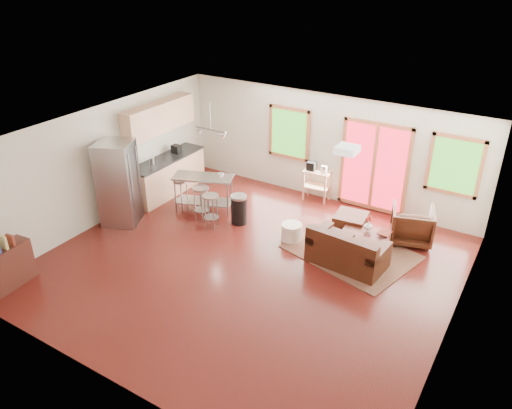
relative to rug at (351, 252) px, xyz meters
The scene contains 29 objects.
floor 2.14m from the rug, 136.21° to the right, with size 7.50×7.00×0.02m, color #3C0E0B.
ceiling 3.37m from the rug, 136.21° to the right, with size 7.50×7.00×0.02m, color silver.
back_wall 2.86m from the rug, 127.33° to the left, with size 7.50×0.02×2.60m, color beige.
left_wall 5.66m from the rug, 164.39° to the right, with size 0.02×7.00×2.60m, color beige.
right_wall 2.96m from the rug, 33.81° to the right, with size 0.02×7.00×2.60m, color beige.
front_wall 5.38m from the rug, 107.21° to the right, with size 7.50×0.02×2.60m, color beige.
window_left 3.55m from the rug, 142.17° to the left, with size 1.10×0.05×1.30m.
french_doors 2.28m from the rug, 99.94° to the left, with size 1.60×0.05×2.10m.
window_right 2.82m from the rug, 55.61° to the left, with size 1.10×0.05×1.30m.
rug is the anchor object (origin of this frame).
loveseat 0.57m from the rug, 80.73° to the right, with size 1.52×0.94×0.78m.
coffee_table 0.42m from the rug, 58.35° to the left, with size 0.96×0.64×0.36m.
armchair 1.45m from the rug, 50.61° to the left, with size 0.83×0.78×0.86m, color black.
ottoman 0.84m from the rug, 114.13° to the left, with size 0.65×0.65×0.44m, color black.
pouf 1.29m from the rug, behind, with size 0.43×0.43×0.38m, color silver.
vase 0.65m from the rug, 65.90° to the left, with size 0.22×0.22×0.30m.
book 0.81m from the rug, 48.25° to the left, with size 0.24×0.03×0.32m, color maroon.
cabinets 5.12m from the rug, behind, with size 0.64×2.24×2.30m.
refrigerator 5.19m from the rug, 163.07° to the right, with size 1.00×0.99×1.90m.
island 3.71m from the rug, behind, with size 1.47×1.01×0.86m.
cup 3.33m from the rug, behind, with size 0.13×0.10×0.13m, color silver.
bar_stool_a 4.18m from the rug, behind, with size 0.39×0.39×0.77m.
bar_stool_b 3.52m from the rug, behind, with size 0.39×0.39×0.80m.
bar_stool_c 3.16m from the rug, 168.47° to the right, with size 0.42×0.42×0.77m.
trash_can 2.65m from the rug, behind, with size 0.42×0.42×0.67m.
kitchen_cart 2.53m from the rug, 133.01° to the left, with size 0.67×0.46×0.97m.
bookshelf 6.53m from the rug, 138.68° to the right, with size 0.44×0.93×1.06m.
ceiling_flush 2.67m from the rug, 86.53° to the right, with size 0.35×0.35×0.12m, color white.
pendant_light 3.93m from the rug, behind, with size 0.80×0.18×0.79m.
Camera 1 is at (4.39, -6.84, 5.53)m, focal length 35.00 mm.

